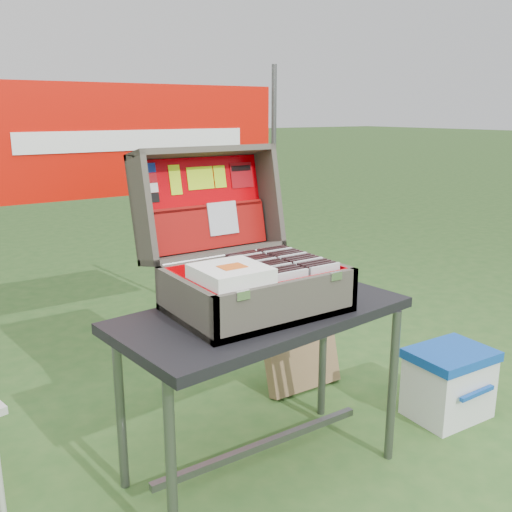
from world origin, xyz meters
TOP-DOWN VIEW (x-y plane):
  - ground at (0.00, 0.00)m, footprint 80.00×80.00m
  - table at (0.04, 0.03)m, footprint 1.18×0.68m
  - table_top at (0.04, 0.03)m, footprint 1.18×0.68m
  - table_leg_fl at (-0.47, -0.19)m, footprint 0.04×0.04m
  - table_leg_fr at (0.54, -0.19)m, footprint 0.04×0.04m
  - table_leg_bl at (-0.47, 0.25)m, footprint 0.04×0.04m
  - table_leg_br at (0.54, 0.25)m, footprint 0.04×0.04m
  - table_brace at (0.04, 0.03)m, footprint 0.98×0.03m
  - suitcase at (0.01, 0.10)m, footprint 0.62×0.60m
  - suitcase_base_bottom at (0.01, 0.04)m, footprint 0.62×0.44m
  - suitcase_base_wall_front at (0.01, -0.17)m, footprint 0.62×0.02m
  - suitcase_base_wall_back at (0.01, 0.25)m, footprint 0.62×0.02m
  - suitcase_base_wall_left at (-0.28, 0.04)m, footprint 0.02×0.44m
  - suitcase_base_wall_right at (0.31, 0.04)m, footprint 0.02×0.44m
  - suitcase_liner_floor at (0.01, 0.04)m, footprint 0.57×0.40m
  - suitcase_latch_left at (-0.19, -0.18)m, footprint 0.05×0.01m
  - suitcase_latch_right at (0.21, -0.18)m, footprint 0.05×0.01m
  - suitcase_hinge at (0.01, 0.26)m, footprint 0.56×0.02m
  - suitcase_lid_back at (0.01, 0.46)m, footprint 0.62×0.12m
  - suitcase_lid_rim_far at (0.01, 0.43)m, footprint 0.62×0.17m
  - suitcase_lid_rim_near at (0.01, 0.35)m, footprint 0.62×0.17m
  - suitcase_lid_rim_left at (-0.28, 0.39)m, footprint 0.02×0.25m
  - suitcase_lid_rim_right at (0.31, 0.39)m, footprint 0.02×0.25m
  - suitcase_lid_liner at (0.01, 0.44)m, footprint 0.57×0.09m
  - suitcase_liner_wall_front at (0.01, -0.16)m, footprint 0.57×0.01m
  - suitcase_liner_wall_back at (0.01, 0.23)m, footprint 0.57×0.01m
  - suitcase_liner_wall_left at (-0.27, 0.04)m, footprint 0.01×0.40m
  - suitcase_liner_wall_right at (0.30, 0.04)m, footprint 0.01×0.40m
  - suitcase_lid_pocket at (0.01, 0.40)m, footprint 0.55×0.07m
  - suitcase_pocket_edge at (0.01, 0.42)m, footprint 0.54×0.02m
  - suitcase_pocket_cd at (0.08, 0.39)m, footprint 0.14×0.04m
  - lid_sticker_cc_a at (-0.21, 0.47)m, footprint 0.06×0.01m
  - lid_sticker_cc_b at (-0.21, 0.46)m, footprint 0.06×0.01m
  - lid_sticker_cc_c at (-0.21, 0.45)m, footprint 0.06×0.01m
  - lid_sticker_cc_d at (-0.21, 0.45)m, footprint 0.06×0.01m
  - lid_card_neon_tall at (-0.10, 0.46)m, footprint 0.05×0.03m
  - lid_card_neon_main at (0.01, 0.46)m, footprint 0.12×0.02m
  - lid_card_neon_small at (0.11, 0.46)m, footprint 0.06×0.02m
  - lid_sticker_band at (0.22, 0.46)m, footprint 0.11×0.03m
  - lid_sticker_band_bar at (0.22, 0.47)m, footprint 0.10×0.01m
  - cd_left_0 at (0.05, -0.13)m, footprint 0.14×0.01m
  - cd_left_1 at (0.05, -0.11)m, footprint 0.14×0.01m
  - cd_left_2 at (0.05, -0.08)m, footprint 0.14×0.01m
  - cd_left_3 at (0.05, -0.06)m, footprint 0.14×0.01m
  - cd_left_4 at (0.05, -0.04)m, footprint 0.14×0.01m
  - cd_left_5 at (0.05, -0.01)m, footprint 0.14×0.01m
  - cd_left_6 at (0.05, 0.01)m, footprint 0.14×0.01m
  - cd_left_7 at (0.05, 0.04)m, footprint 0.14×0.01m
  - cd_left_8 at (0.05, 0.06)m, footprint 0.14×0.01m
  - cd_left_9 at (0.05, 0.09)m, footprint 0.14×0.01m
  - cd_left_10 at (0.05, 0.11)m, footprint 0.14×0.01m
  - cd_left_11 at (0.05, 0.14)m, footprint 0.14×0.01m
  - cd_left_12 at (0.05, 0.16)m, footprint 0.14×0.01m
  - cd_left_13 at (0.05, 0.18)m, footprint 0.14×0.01m
  - cd_left_14 at (0.05, 0.21)m, footprint 0.14×0.01m
  - cd_right_0 at (0.20, -0.13)m, footprint 0.14×0.01m
  - cd_right_1 at (0.20, -0.11)m, footprint 0.14×0.01m
  - cd_right_2 at (0.20, -0.08)m, footprint 0.14×0.01m
  - cd_right_3 at (0.20, -0.06)m, footprint 0.14×0.01m
  - cd_right_4 at (0.20, -0.04)m, footprint 0.14×0.01m
  - cd_right_5 at (0.20, -0.01)m, footprint 0.14×0.01m
  - cd_right_6 at (0.20, 0.01)m, footprint 0.14×0.01m
  - cd_right_7 at (0.20, 0.04)m, footprint 0.14×0.01m
  - cd_right_8 at (0.20, 0.06)m, footprint 0.14×0.01m
  - cd_right_9 at (0.20, 0.09)m, footprint 0.14×0.01m
  - cd_right_10 at (0.20, 0.11)m, footprint 0.14×0.01m
  - cd_right_11 at (0.20, 0.14)m, footprint 0.14×0.01m
  - cd_right_12 at (0.20, 0.16)m, footprint 0.14×0.01m
  - cd_right_13 at (0.20, 0.18)m, footprint 0.14×0.01m
  - cd_right_14 at (0.20, 0.21)m, footprint 0.14×0.01m
  - songbook_0 at (-0.15, -0.04)m, footprint 0.23×0.23m
  - songbook_1 at (-0.15, -0.04)m, footprint 0.23×0.23m
  - songbook_2 at (-0.15, -0.04)m, footprint 0.23×0.23m
  - songbook_3 at (-0.15, -0.04)m, footprint 0.23×0.23m
  - songbook_4 at (-0.15, -0.04)m, footprint 0.23×0.23m
  - songbook_5 at (-0.15, -0.04)m, footprint 0.23×0.23m
  - songbook_6 at (-0.15, -0.04)m, footprint 0.23×0.23m
  - songbook_7 at (-0.15, -0.04)m, footprint 0.23×0.23m
  - songbook_8 at (-0.15, -0.04)m, footprint 0.23×0.23m
  - songbook_9 at (-0.15, -0.04)m, footprint 0.23×0.23m
  - songbook_graphic at (-0.15, -0.05)m, footprint 0.09×0.07m
  - cooler at (1.04, -0.10)m, footprint 0.40×0.31m
  - cooler_body at (1.04, -0.10)m, footprint 0.38×0.29m
  - cooler_lid at (1.04, -0.10)m, footprint 0.40×0.31m
  - cooler_handle at (1.04, -0.26)m, footprint 0.23×0.02m
  - cardboard_box at (0.63, 0.54)m, footprint 0.43×0.19m
  - banner_post_right at (0.85, 1.10)m, footprint 0.03×0.03m
  - banner at (0.00, 1.09)m, footprint 1.60×0.02m
  - banner_text at (0.00, 1.08)m, footprint 1.20×0.00m

SIDE VIEW (x-z plane):
  - ground at x=0.00m, z-range 0.00..0.00m
  - table_brace at x=0.04m, z-range 0.10..0.14m
  - cooler_body at x=1.04m, z-range 0.00..0.29m
  - cooler at x=1.04m, z-range 0.00..0.34m
  - cooler_handle at x=1.04m, z-range 0.17..0.19m
  - cardboard_box at x=0.63m, z-range 0.00..0.45m
  - cooler_lid at x=1.04m, z-range 0.29..0.34m
  - table_leg_fl at x=-0.47m, z-range 0.00..0.67m
  - table_leg_fr at x=0.54m, z-range 0.00..0.67m
  - table_leg_bl at x=-0.47m, z-range 0.00..0.67m
  - table_leg_br at x=0.54m, z-range 0.00..0.67m
  - table at x=0.04m, z-range 0.00..0.71m
  - table_top at x=0.04m, z-range 0.67..0.71m
  - suitcase_base_bottom at x=0.01m, z-range 0.71..0.73m
  - suitcase_liner_floor at x=0.01m, z-range 0.73..0.74m
  - suitcase_base_wall_front at x=0.01m, z-range 0.71..0.87m
  - suitcase_base_wall_back at x=0.01m, z-range 0.71..0.87m
  - suitcase_base_wall_left at x=-0.28m, z-range 0.71..0.87m
  - suitcase_base_wall_right at x=0.31m, z-range 0.71..0.87m
  - suitcase_liner_wall_front at x=0.01m, z-range 0.73..0.87m
  - suitcase_liner_wall_back at x=0.01m, z-range 0.73..0.87m
  - suitcase_liner_wall_left at x=-0.27m, z-range 0.73..0.87m
  - suitcase_liner_wall_right at x=0.30m, z-range 0.73..0.87m
  - cd_left_0 at x=0.05m, z-range 0.74..0.89m
  - cd_left_1 at x=0.05m, z-range 0.74..0.89m
  - cd_left_2 at x=0.05m, z-range 0.74..0.89m
  - cd_left_3 at x=0.05m, z-range 0.74..0.89m
  - cd_left_4 at x=0.05m, z-range 0.74..0.89m
  - cd_left_5 at x=0.05m, z-range 0.74..0.89m
  - cd_left_6 at x=0.05m, z-range 0.74..0.89m
  - cd_left_7 at x=0.05m, z-range 0.74..0.89m
  - cd_left_8 at x=0.05m, z-range 0.74..0.89m
  - cd_left_9 at x=0.05m, z-range 0.74..0.89m
  - cd_left_10 at x=0.05m, z-range 0.74..0.89m
  - cd_left_11 at x=0.05m, z-range 0.74..0.89m
  - cd_left_12 at x=0.05m, z-range 0.74..0.89m
  - cd_left_13 at x=0.05m, z-range 0.74..0.89m
  - cd_left_14 at x=0.05m, z-range 0.74..0.89m
  - cd_right_0 at x=0.20m, z-range 0.74..0.89m
  - cd_right_1 at x=0.20m, z-range 0.74..0.89m
  - cd_right_2 at x=0.20m, z-range 0.74..0.89m
  - cd_right_3 at x=0.20m, z-range 0.74..0.89m
  - cd_right_4 at x=0.20m, z-range 0.74..0.89m
  - cd_right_5 at x=0.20m, z-range 0.74..0.89m
  - cd_right_6 at x=0.20m, z-range 0.74..0.89m
  - cd_right_7 at x=0.20m, z-range 0.74..0.89m
  - cd_right_8 at x=0.20m, z-range 0.74..0.89m
  - cd_right_9 at x=0.20m, z-range 0.74..0.89m
  - cd_right_10 at x=0.20m, z-range 0.74..0.89m
  - cd_right_11 at x=0.20m, z-range 0.74..0.89m
  - cd_right_12 at x=0.20m, z-range 0.74..0.89m
  - cd_right_13 at x=0.20m, z-range 0.74..0.89m
  - cd_right_14 at x=0.20m, z-range 0.74..0.89m
  - banner_post_right at x=0.85m, z-range 0.00..1.70m
  - suitcase_latch_left at x=-0.19m, z-range 0.85..0.88m
  - suitcase_latch_right at x=0.21m, z-range 0.85..0.88m
  - suitcase_lid_rim_near at x=0.01m, z-range 0.84..0.90m
  - suitcase_hinge at x=0.01m, z-range 0.86..0.88m
  - songbook_0 at x=-0.15m, z-range 0.87..0.88m
  - songbook_1 at x=-0.15m, z-range 0.88..0.88m
  - songbook_2 at x=-0.15m, z-range 0.88..0.89m
  - songbook_3 at x=-0.15m, z-range 0.89..0.89m
  - songbook_4 at x=-0.15m, z-range 0.89..0.90m
  - songbook_5 at x=-0.15m, z-range 0.90..0.90m
  - songbook_6 at x=-0.15m, z-range 0.90..0.91m
  - songbook_7 at x=-0.15m, z-range 0.91..0.91m
  - songbook_8 at x=-0.15m, z-range 0.91..0.92m
  - songbook_9 at x=-0.15m, z-range 0.92..0.92m
  - songbook_graphic at x=-0.15m, z-range 0.92..0.92m
  - suitcase_lid_pocket at x=0.01m, z-range 0.87..1.05m
  - suitcase at x=0.01m, z-range 0.71..1.29m
  - suitcase_pocket_cd at x=0.08m, z-range 0.93..1.07m
  - suitcase_pocket_edge at x=0.01m, z-range 1.04..1.06m
  - suitcase_lid_back at x=0.01m, z-range 0.84..1.28m
  - suitcase_lid_liner at x=0.01m, z-range 0.87..1.25m
  - suitcase_lid_rim_left at x=-0.28m, z-range 0.84..1.31m
  - suitcase_lid_rim_right at x=0.31m, z-range 0.84..1.31m
  - lid_sticker_cc_d at x=-0.21m, z-range 1.09..1.12m
  - lid_sticker_cc_c at x=-0.21m, z-range 1.12..1.16m
  - lid_card_neon_tall at x=-0.10m, z-range 1.11..1.23m
  - lid_card_neon_main at x=0.01m, z-range 1.12..1.21m
  - lid_card_neon_small at x=0.11m, z-range 1.12..1.21m
  - lid_sticker_band at x=0.22m, z-range 1.11..1.22m
  - lid_sticker_cc_b at x=-0.21m, z-range 1.16..1.20m
  - lid_sticker_band_bar at x=0.22m, z-range 1.19..1.21m
  - lid_sticker_cc_a at x=-0.21m, z-range 1.20..1.24m
  - suitcase_lid_rim_far at x=0.01m, z-range 1.25..1.31m
  - banner at x=0.00m, z-range 1.02..1.58m
  - banner_text at x=0.00m, z-range 1.25..1.35m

